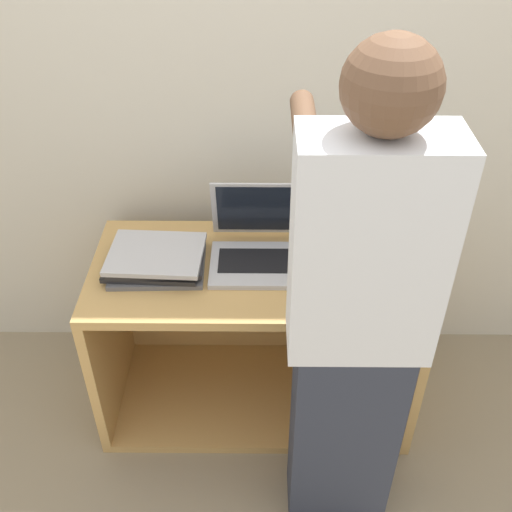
# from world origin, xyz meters

# --- Properties ---
(ground_plane) EXTENTS (12.00, 12.00, 0.00)m
(ground_plane) POSITION_xyz_m (0.00, 0.00, 0.00)
(ground_plane) COLOR gray
(wall_back) EXTENTS (8.00, 0.05, 2.40)m
(wall_back) POSITION_xyz_m (0.00, 0.71, 1.20)
(wall_back) COLOR beige
(wall_back) RESTS_ON ground_plane
(cart) EXTENTS (1.23, 0.60, 0.72)m
(cart) POSITION_xyz_m (0.00, 0.37, 0.36)
(cart) COLOR tan
(cart) RESTS_ON ground_plane
(laptop_open) EXTENTS (0.34, 0.34, 0.28)m
(laptop_open) POSITION_xyz_m (0.00, 0.36, 0.78)
(laptop_open) COLOR #B7B7BC
(laptop_open) RESTS_ON cart
(laptop_stack_left) EXTENTS (0.36, 0.29, 0.07)m
(laptop_stack_left) POSITION_xyz_m (-0.36, 0.30, 0.76)
(laptop_stack_left) COLOR slate
(laptop_stack_left) RESTS_ON cart
(laptop_stack_right) EXTENTS (0.36, 0.29, 0.13)m
(laptop_stack_right) POSITION_xyz_m (0.37, 0.30, 0.78)
(laptop_stack_right) COLOR #232326
(laptop_stack_right) RESTS_ON cart
(person) EXTENTS (0.40, 0.53, 1.72)m
(person) POSITION_xyz_m (0.29, -0.18, 0.87)
(person) COLOR #2D3342
(person) RESTS_ON ground_plane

